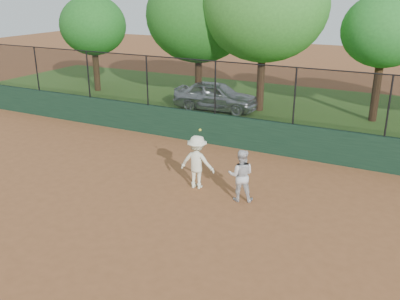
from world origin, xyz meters
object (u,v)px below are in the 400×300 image
at_px(player_second, 241,175).
at_px(tree_2, 264,6).
at_px(tree_0, 93,26).
at_px(tree_3, 384,31).
at_px(player_main, 197,162).
at_px(parked_car, 216,96).
at_px(tree_1, 198,16).

xyz_separation_m(player_second, tree_2, (-2.87, 9.58, 4.15)).
xyz_separation_m(tree_0, tree_3, (15.18, 0.63, 0.27)).
bearing_deg(tree_0, tree_2, 0.27).
relative_size(player_second, tree_3, 0.27).
xyz_separation_m(player_second, player_main, (-1.48, 0.20, 0.06)).
relative_size(parked_car, tree_1, 0.62).
xyz_separation_m(player_second, tree_0, (-12.85, 9.53, 2.93)).
bearing_deg(player_second, tree_1, -76.24).
bearing_deg(parked_car, player_main, -162.39).
bearing_deg(player_second, parked_car, -80.08).
bearing_deg(player_main, tree_1, 116.94).
distance_m(parked_car, tree_2, 4.73).
height_order(parked_car, tree_3, tree_3).
height_order(player_main, tree_2, tree_2).
distance_m(tree_0, tree_2, 10.06).
xyz_separation_m(parked_car, tree_2, (1.96, 0.90, 4.21)).
relative_size(parked_car, tree_2, 0.55).
bearing_deg(tree_1, tree_0, -177.01).
bearing_deg(tree_1, tree_3, 1.95).
height_order(parked_car, player_second, player_second).
distance_m(player_second, tree_1, 12.30).
distance_m(parked_car, tree_3, 7.99).
bearing_deg(player_second, tree_0, -55.72).
relative_size(parked_car, tree_3, 0.74).
bearing_deg(parked_car, tree_2, -69.17).
xyz_separation_m(tree_1, tree_2, (3.52, -0.29, 0.55)).
xyz_separation_m(player_main, tree_2, (-1.39, 9.38, 4.09)).
height_order(player_main, tree_1, tree_1).
relative_size(tree_1, tree_3, 1.20).
height_order(parked_car, player_main, player_main).
xyz_separation_m(parked_car, tree_3, (7.15, 1.49, 3.25)).
bearing_deg(tree_1, parked_car, -37.33).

